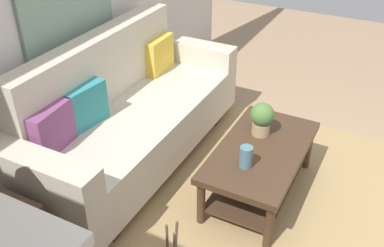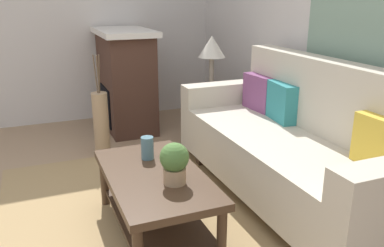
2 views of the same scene
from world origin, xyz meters
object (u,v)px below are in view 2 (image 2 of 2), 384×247
at_px(throw_pillow_teal, 281,102).
at_px(framed_painting, 356,4).
at_px(potted_plant_tabletop, 174,162).
at_px(fireplace, 126,80).
at_px(throw_pillow_plum, 259,93).
at_px(tabletop_vase, 147,148).
at_px(table_lamp, 212,49).
at_px(couch, 292,146).
at_px(floor_vase, 101,125).
at_px(throw_pillow_mustard, 381,143).
at_px(side_table, 211,115).
at_px(coffee_table, 155,189).

distance_m(throw_pillow_teal, framed_painting, 0.93).
bearing_deg(potted_plant_tabletop, fireplace, 173.50).
height_order(throw_pillow_plum, fireplace, fireplace).
xyz_separation_m(tabletop_vase, table_lamp, (-1.25, 1.07, 0.48)).
xyz_separation_m(couch, throw_pillow_plum, (-0.70, 0.13, 0.25)).
height_order(potted_plant_tabletop, floor_vase, potted_plant_tabletop).
distance_m(throw_pillow_teal, table_lamp, 1.13).
relative_size(fireplace, framed_painting, 1.16).
xyz_separation_m(throw_pillow_mustard, framed_painting, (-0.70, 0.34, 0.79)).
xyz_separation_m(throw_pillow_teal, framed_painting, (0.35, 0.34, 0.79)).
bearing_deg(framed_painting, table_lamp, -161.05).
xyz_separation_m(throw_pillow_mustard, fireplace, (-2.88, -0.89, -0.09)).
distance_m(throw_pillow_plum, fireplace, 1.72).
height_order(throw_pillow_teal, floor_vase, throw_pillow_teal).
bearing_deg(couch, side_table, -179.06).
distance_m(side_table, floor_vase, 1.19).
relative_size(throw_pillow_plum, fireplace, 0.31).
bearing_deg(tabletop_vase, floor_vase, -174.35).
xyz_separation_m(throw_pillow_teal, tabletop_vase, (0.18, -1.22, -0.17)).
relative_size(throw_pillow_plum, throw_pillow_mustard, 1.00).
xyz_separation_m(throw_pillow_mustard, side_table, (-2.13, -0.15, -0.40)).
xyz_separation_m(potted_plant_tabletop, framed_painting, (-0.26, 1.51, 0.90)).
relative_size(throw_pillow_mustard, fireplace, 0.31).
distance_m(coffee_table, floor_vase, 1.47).
bearing_deg(couch, framed_painting, 90.00).
relative_size(side_table, floor_vase, 0.87).
xyz_separation_m(throw_pillow_mustard, potted_plant_tabletop, (-0.45, -1.17, -0.11)).
bearing_deg(side_table, couch, 0.94).
height_order(table_lamp, framed_painting, framed_painting).
relative_size(throw_pillow_teal, table_lamp, 0.63).
relative_size(throw_pillow_mustard, framed_painting, 0.36).
bearing_deg(throw_pillow_mustard, floor_vase, -147.41).
relative_size(coffee_table, framed_painting, 1.10).
relative_size(throw_pillow_teal, side_table, 0.64).
xyz_separation_m(throw_pillow_teal, table_lamp, (-1.07, -0.15, 0.31)).
bearing_deg(fireplace, coffee_table, -8.86).
bearing_deg(throw_pillow_plum, coffee_table, -57.82).
bearing_deg(table_lamp, side_table, 0.00).
bearing_deg(coffee_table, throw_pillow_mustard, 63.34).
bearing_deg(framed_painting, couch, -90.00).
height_order(throw_pillow_plum, throw_pillow_teal, same).
height_order(throw_pillow_mustard, fireplace, fireplace).
bearing_deg(potted_plant_tabletop, throw_pillow_mustard, 69.16).
distance_m(tabletop_vase, framed_painting, 1.84).
relative_size(throw_pillow_plum, side_table, 0.64).
bearing_deg(floor_vase, fireplace, 150.62).
height_order(side_table, floor_vase, floor_vase).
bearing_deg(framed_painting, floor_vase, -129.59).
xyz_separation_m(throw_pillow_teal, coffee_table, (0.43, -1.25, -0.37)).
bearing_deg(floor_vase, framed_painting, 50.41).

